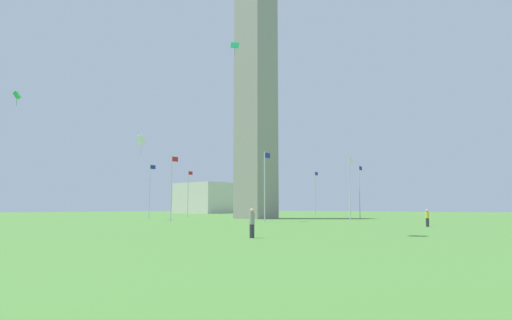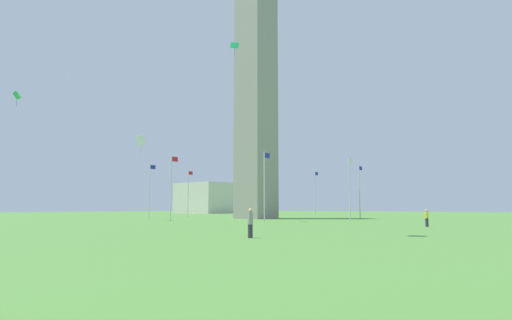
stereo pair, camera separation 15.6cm
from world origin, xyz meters
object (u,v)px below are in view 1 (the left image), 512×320
(flagpole_ne, at_px, (251,193))
(flagpole_nw, at_px, (360,189))
(flagpole_sw, at_px, (265,183))
(person_gray_shirt, at_px, (252,223))
(flagpole_w, at_px, (350,186))
(person_yellow_shirt, at_px, (427,218))
(flagpole_e, at_px, (188,192))
(obelisk_monument, at_px, (256,76))
(kite_cyan_diamond, at_px, (235,46))
(flagpole_se, at_px, (150,189))
(kite_white_box, at_px, (141,140))
(distant_building, at_px, (221,198))
(flagpole_s, at_px, (172,185))
(kite_green_box, at_px, (17,95))
(flagpole_n, at_px, (315,192))

(flagpole_ne, height_order, flagpole_nw, same)
(flagpole_sw, xyz_separation_m, person_gray_shirt, (-21.82, -17.46, -3.91))
(flagpole_w, height_order, person_yellow_shirt, flagpole_w)
(flagpole_e, xyz_separation_m, flagpole_w, (-0.00, -34.28, 0.00))
(obelisk_monument, xyz_separation_m, kite_cyan_diamond, (-13.56, -8.23, -0.76))
(flagpole_ne, relative_size, flagpole_se, 1.00)
(kite_white_box, relative_size, distant_building, 0.11)
(flagpole_s, bearing_deg, person_gray_shirt, -119.59)
(flagpole_se, bearing_deg, obelisk_monument, -45.13)
(kite_green_box, bearing_deg, kite_cyan_diamond, -46.01)
(obelisk_monument, bearing_deg, flagpole_e, 89.82)
(flagpole_n, xyz_separation_m, flagpole_nw, (-5.02, -12.12, 0.00))
(flagpole_n, height_order, kite_green_box, kite_green_box)
(flagpole_se, bearing_deg, flagpole_n, -22.50)
(distant_building, bearing_deg, flagpole_e, -140.08)
(flagpole_w, relative_size, person_gray_shirt, 5.01)
(person_yellow_shirt, bearing_deg, flagpole_nw, -3.10)
(person_gray_shirt, relative_size, kite_green_box, 0.92)
(flagpole_n, relative_size, kite_white_box, 2.90)
(flagpole_e, height_order, kite_white_box, kite_white_box)
(flagpole_sw, relative_size, kite_green_box, 4.63)
(obelisk_monument, height_order, flagpole_sw, obelisk_monument)
(flagpole_n, distance_m, flagpole_ne, 13.12)
(flagpole_ne, bearing_deg, flagpole_w, -112.50)
(person_gray_shirt, height_order, kite_cyan_diamond, kite_cyan_diamond)
(flagpole_se, distance_m, flagpole_w, 31.67)
(obelisk_monument, xyz_separation_m, flagpole_n, (17.19, 0.00, -19.01))
(flagpole_sw, distance_m, kite_white_box, 19.83)
(flagpole_nw, relative_size, kite_green_box, 4.63)
(flagpole_w, xyz_separation_m, person_yellow_shirt, (-11.74, -14.70, -3.97))
(person_gray_shirt, xyz_separation_m, kite_green_box, (1.09, 41.27, 15.17))
(flagpole_ne, bearing_deg, kite_green_box, -179.46)
(flagpole_ne, relative_size, distant_building, 0.33)
(obelisk_monument, height_order, person_gray_shirt, obelisk_monument)
(flagpole_ne, xyz_separation_m, flagpole_s, (-29.26, -12.12, 0.00))
(flagpole_ne, height_order, distant_building, distant_building)
(flagpole_se, bearing_deg, kite_white_box, -133.46)
(flagpole_nw, bearing_deg, flagpole_se, 135.00)
(flagpole_se, xyz_separation_m, flagpole_nw, (24.24, -24.24, 0.00))
(flagpole_sw, height_order, kite_white_box, kite_white_box)
(obelisk_monument, bearing_deg, kite_green_box, 160.37)
(flagpole_ne, bearing_deg, flagpole_e, 157.50)
(flagpole_ne, bearing_deg, kite_cyan_diamond, -141.66)
(flagpole_ne, height_order, flagpole_sw, same)
(person_yellow_shirt, bearing_deg, flagpole_s, 56.96)
(flagpole_n, height_order, kite_cyan_diamond, kite_cyan_diamond)
(flagpole_s, bearing_deg, flagpole_e, 45.00)
(flagpole_se, bearing_deg, flagpole_nw, -45.00)
(flagpole_n, relative_size, flagpole_nw, 1.00)
(flagpole_nw, bearing_deg, flagpole_w, -157.50)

